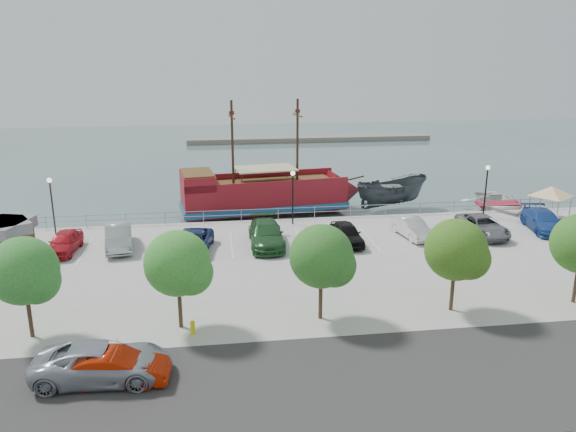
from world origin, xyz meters
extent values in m
plane|color=#3D575B|center=(0.00, 0.00, -1.00)|extent=(160.00, 160.00, 0.00)
cube|color=#312E2E|center=(0.00, -16.00, 0.01)|extent=(100.00, 8.00, 0.04)
cube|color=#A5A39C|center=(0.00, -10.00, 0.01)|extent=(100.00, 4.00, 0.05)
cylinder|color=gray|center=(0.00, 7.80, 0.95)|extent=(50.00, 0.06, 0.06)
cylinder|color=gray|center=(0.00, 7.80, 0.55)|extent=(50.00, 0.06, 0.06)
cube|color=gray|center=(10.00, 55.00, -0.60)|extent=(40.00, 3.00, 0.80)
cube|color=maroon|center=(-1.69, 13.02, 0.70)|extent=(14.82, 6.35, 2.33)
cube|color=#1D5290|center=(-1.69, 13.02, -0.06)|extent=(15.12, 6.65, 0.54)
cone|color=maroon|center=(6.14, 14.07, 0.70)|extent=(3.42, 4.65, 4.31)
cube|color=maroon|center=(-7.46, 12.25, 2.50)|extent=(3.26, 4.80, 1.26)
cube|color=brown|center=(-7.46, 12.25, 3.17)|extent=(3.04, 4.42, 0.11)
cube|color=brown|center=(-1.24, 13.08, 1.91)|extent=(12.08, 5.46, 0.13)
cube|color=maroon|center=(-1.97, 15.15, 2.18)|extent=(14.25, 2.08, 0.63)
cube|color=maroon|center=(-1.40, 10.89, 2.18)|extent=(14.25, 2.08, 0.63)
cylinder|color=#382111|center=(1.43, 13.44, 5.55)|extent=(0.24, 0.24, 7.35)
cylinder|color=#382111|center=(-4.35, 12.66, 5.55)|extent=(0.24, 0.24, 7.35)
cylinder|color=#382111|center=(1.43, 13.44, 7.79)|extent=(0.48, 2.68, 0.13)
cylinder|color=#382111|center=(-4.35, 12.66, 7.79)|extent=(0.48, 2.68, 0.13)
cube|color=beige|center=(-1.51, 13.04, 3.22)|extent=(5.61, 4.07, 0.11)
cylinder|color=#382111|center=(6.76, 14.15, 1.78)|extent=(2.23, 0.44, 0.53)
imported|color=#3A4147|center=(10.21, 13.02, 0.40)|extent=(7.68, 4.29, 2.81)
imported|color=silver|center=(19.13, 9.66, -0.19)|extent=(6.65, 8.54, 1.62)
cube|color=slate|center=(-14.83, 9.20, -0.78)|extent=(7.81, 2.28, 0.45)
cube|color=gray|center=(6.61, 9.20, -0.82)|extent=(6.45, 1.86, 0.37)
cube|color=gray|center=(15.10, 9.20, -0.80)|extent=(7.05, 2.87, 0.39)
cube|color=brown|center=(-19.80, 0.50, 1.11)|extent=(3.73, 3.73, 2.22)
cylinder|color=slate|center=(19.99, 6.45, 0.99)|extent=(0.07, 0.07, 1.97)
cylinder|color=slate|center=(22.27, 5.94, 0.99)|extent=(0.07, 0.07, 1.97)
cylinder|color=slate|center=(19.48, 4.17, 0.99)|extent=(0.07, 0.07, 1.97)
cylinder|color=slate|center=(21.76, 3.66, 0.99)|extent=(0.07, 0.07, 1.97)
pyramid|color=white|center=(20.88, 5.05, 2.74)|extent=(4.50, 4.50, 0.81)
imported|color=#8D94A1|center=(-11.00, -14.17, 0.77)|extent=(5.68, 2.86, 1.54)
imported|color=#A91C03|center=(-10.35, -14.54, 0.70)|extent=(4.38, 1.88, 1.40)
cylinder|color=yellow|center=(-7.41, -10.80, 0.29)|extent=(0.23, 0.23, 0.59)
sphere|color=yellow|center=(-7.41, -10.80, 0.61)|extent=(0.25, 0.25, 0.25)
cylinder|color=black|center=(-18.00, 6.50, 2.00)|extent=(0.12, 0.12, 4.00)
sphere|color=#FFF2CC|center=(-18.00, 6.50, 4.10)|extent=(0.36, 0.36, 0.36)
cylinder|color=black|center=(0.00, 6.50, 2.00)|extent=(0.12, 0.12, 4.00)
sphere|color=#FFF2CC|center=(0.00, 6.50, 4.10)|extent=(0.36, 0.36, 0.36)
cylinder|color=black|center=(16.00, 6.50, 2.00)|extent=(0.12, 0.12, 4.00)
sphere|color=#FFF2CC|center=(16.00, 6.50, 4.10)|extent=(0.36, 0.36, 0.36)
cylinder|color=#473321|center=(-15.00, -10.00, 1.10)|extent=(0.20, 0.20, 2.20)
sphere|color=#2B6928|center=(-15.00, -10.00, 3.40)|extent=(3.20, 3.20, 3.20)
sphere|color=#2B6928|center=(-14.40, -10.30, 3.00)|extent=(2.20, 2.20, 2.20)
cylinder|color=#473321|center=(-8.00, -10.00, 1.10)|extent=(0.20, 0.20, 2.20)
sphere|color=#317428|center=(-8.00, -10.00, 3.40)|extent=(3.20, 3.20, 3.20)
sphere|color=#317428|center=(-7.40, -10.30, 3.00)|extent=(2.20, 2.20, 2.20)
cylinder|color=#473321|center=(-1.00, -10.00, 1.10)|extent=(0.20, 0.20, 2.20)
sphere|color=#295D20|center=(-1.00, -10.00, 3.40)|extent=(3.20, 3.20, 3.20)
sphere|color=#295D20|center=(-0.40, -10.30, 3.00)|extent=(2.20, 2.20, 2.20)
cylinder|color=#473321|center=(6.00, -10.00, 1.10)|extent=(0.20, 0.20, 2.20)
sphere|color=#335A18|center=(6.00, -10.00, 3.40)|extent=(3.20, 3.20, 3.20)
sphere|color=#335A18|center=(6.60, -10.30, 3.00)|extent=(2.20, 2.20, 2.20)
cylinder|color=#473321|center=(13.00, -10.00, 1.10)|extent=(0.20, 0.20, 2.20)
imported|color=red|center=(-16.31, 2.17, 0.72)|extent=(2.01, 4.35, 1.45)
imported|color=#9AA0A5|center=(-12.76, 2.48, 0.82)|extent=(2.43, 5.17, 1.64)
imported|color=navy|center=(-7.65, 1.20, 0.68)|extent=(3.02, 5.21, 1.36)
imported|color=#27592D|center=(-2.59, 1.68, 0.83)|extent=(2.40, 5.73, 1.65)
imported|color=black|center=(3.10, 1.30, 0.74)|extent=(1.94, 4.42, 1.48)
imported|color=silver|center=(8.22, 2.10, 0.71)|extent=(2.14, 4.48, 1.42)
imported|color=slate|center=(13.56, 1.79, 0.72)|extent=(2.47, 5.24, 1.45)
imported|color=#22499A|center=(18.68, 2.26, 0.76)|extent=(3.12, 5.58, 1.53)
camera|label=1|loc=(-6.20, -35.56, 13.08)|focal=35.00mm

